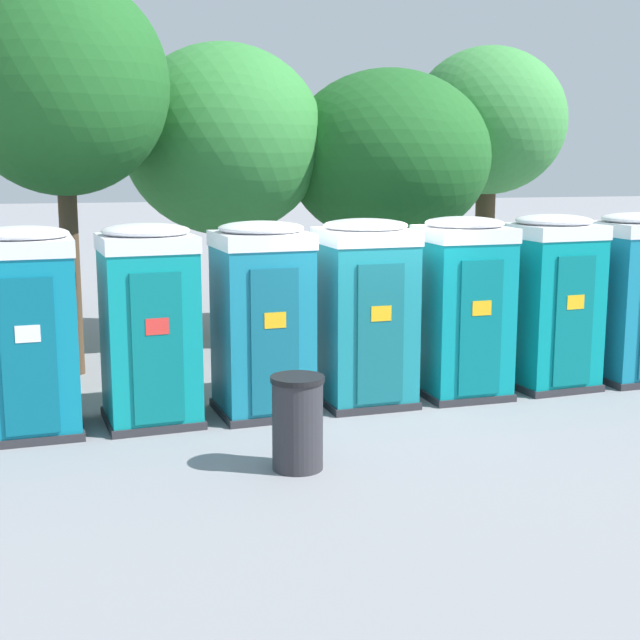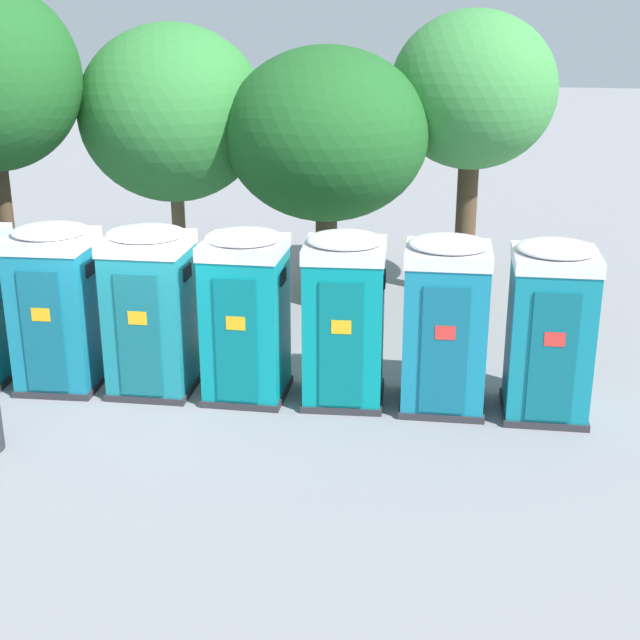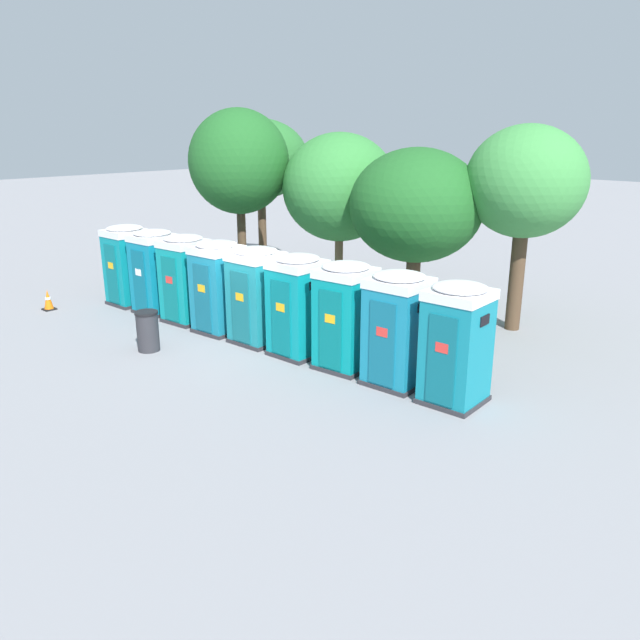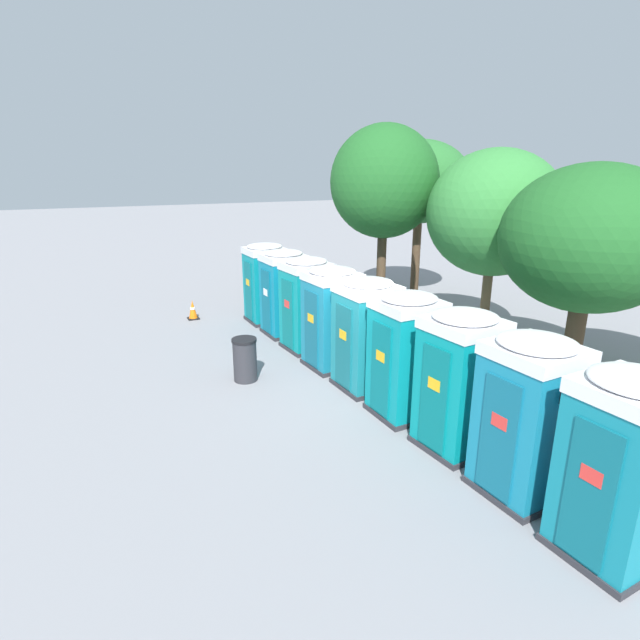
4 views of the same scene
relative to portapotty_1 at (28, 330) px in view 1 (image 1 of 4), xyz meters
The scene contains 13 objects.
ground_plane 4.55m from the portapotty_1, ahead, with size 120.00×120.00×0.00m, color gray.
portapotty_1 is the anchor object (origin of this frame).
portapotty_2 1.46m from the portapotty_1, ahead, with size 1.27×1.30×2.54m.
portapotty_3 2.91m from the portapotty_1, ahead, with size 1.28×1.29×2.54m.
portapotty_4 4.37m from the portapotty_1, ahead, with size 1.28×1.26×2.54m.
portapotty_5 5.82m from the portapotty_1, ahead, with size 1.21×1.23×2.54m.
portapotty_6 7.28m from the portapotty_1, ahead, with size 1.28×1.30×2.54m.
portapotty_7 8.73m from the portapotty_1, ahead, with size 1.28×1.26×2.54m.
street_tree_1 10.93m from the portapotty_1, 33.85° to the left, with size 3.16×3.16×5.57m.
street_tree_2 4.37m from the portapotty_1, 80.64° to the left, with size 3.19×3.19×6.06m.
street_tree_3 8.02m from the portapotty_1, 36.81° to the left, with size 3.76×3.76×4.95m.
street_tree_4 6.24m from the portapotty_1, 56.48° to the left, with size 3.57×3.57×5.33m.
trash_can 3.62m from the portapotty_1, 36.62° to the right, with size 0.58×0.58×1.03m.
Camera 1 is at (-3.68, -11.52, 3.32)m, focal length 50.00 mm.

